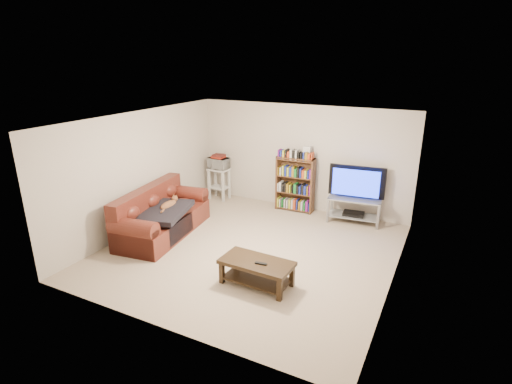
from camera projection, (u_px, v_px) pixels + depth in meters
The scene contains 19 objects.
floor at pixel (251, 250), 7.38m from camera, with size 5.00×5.00×0.00m, color #BFA98E.
ceiling at pixel (250, 120), 6.60m from camera, with size 5.00×5.00×0.00m, color white.
wall_back at pixel (301, 158), 9.10m from camera, with size 5.00×5.00×0.00m, color beige.
wall_front at pixel (157, 246), 4.88m from camera, with size 5.00×5.00×0.00m, color beige.
wall_left at pixel (141, 171), 8.06m from camera, with size 5.00×5.00×0.00m, color beige.
wall_right at pixel (400, 213), 5.92m from camera, with size 5.00×5.00×0.00m, color beige.
sofa at pixel (160, 218), 7.98m from camera, with size 1.24×2.32×0.94m.
blanket at pixel (163, 211), 7.72m from camera, with size 0.85×1.10×0.10m, color black.
cat at pixel (169, 205), 7.88m from camera, with size 0.24×0.60×0.18m, color brown, non-canonical shape.
coffee_table at pixel (257, 268), 6.19m from camera, with size 1.15×0.61×0.41m.
remote at pixel (261, 263), 6.05m from camera, with size 0.18×0.05×0.02m, color black.
tv_stand at pixel (354, 206), 8.51m from camera, with size 1.14×0.60×0.55m.
television at pixel (356, 183), 8.34m from camera, with size 1.18×0.16×0.68m, color black.
dvd_player at pixel (354, 214), 8.57m from camera, with size 0.44×0.31×0.06m, color black.
bookshelf at pixel (295, 183), 9.09m from camera, with size 0.88×0.30×1.26m.
shelf_clutter at pixel (301, 153), 8.83m from camera, with size 0.64×0.21×0.28m.
microwave_stand at pixel (219, 179), 9.88m from camera, with size 0.50×0.38×0.78m.
microwave at pixel (219, 163), 9.75m from camera, with size 0.48×0.33×0.27m, color silver.
game_boxes at pixel (218, 157), 9.70m from camera, with size 0.29×0.25×0.05m, color maroon.
Camera 1 is at (3.07, -5.88, 3.41)m, focal length 28.00 mm.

